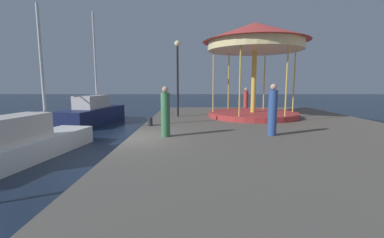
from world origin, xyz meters
TOP-DOWN VIEW (x-y plane):
  - ground_plane at (0.00, 0.00)m, footprint 120.00×120.00m
  - quay_dock at (6.08, 0.00)m, footprint 12.17×24.51m
  - sailboat_white at (-3.78, -0.42)m, footprint 2.60×6.54m
  - sailboat_navy at (-4.57, 8.45)m, footprint 2.91×6.35m
  - carousel at (6.03, 5.88)m, footprint 6.09×6.09m
  - lamp_post_mid_promenade at (1.51, 6.13)m, footprint 0.36×0.36m
  - bollard_center at (0.38, 2.61)m, footprint 0.24×0.24m
  - bollard_south at (0.45, 7.51)m, footprint 0.24×0.24m
  - person_by_the_water at (5.47, 0.29)m, footprint 0.34×0.34m
  - person_far_corner at (6.40, 9.72)m, footprint 0.34×0.34m
  - person_near_carousel at (1.38, 0.07)m, footprint 0.34×0.34m

SIDE VIEW (x-z plane):
  - ground_plane at x=0.00m, z-range 0.00..0.00m
  - quay_dock at x=6.08m, z-range 0.00..0.80m
  - sailboat_white at x=-3.78m, z-range -2.30..3.56m
  - sailboat_navy at x=-4.57m, z-range -3.10..4.64m
  - bollard_center at x=0.38m, z-range 0.80..1.20m
  - bollard_south at x=0.45m, z-range 0.80..1.20m
  - person_far_corner at x=6.40m, z-range 0.74..2.44m
  - person_near_carousel at x=1.38m, z-range 0.74..2.64m
  - person_by_the_water at x=5.47m, z-range 0.74..2.73m
  - lamp_post_mid_promenade at x=1.51m, z-range 1.61..6.12m
  - carousel at x=6.03m, z-range 2.17..7.65m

